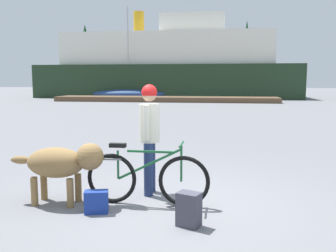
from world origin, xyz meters
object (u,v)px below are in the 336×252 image
(ferry_boat, at_px, (169,67))
(backpack, at_px, (189,209))
(bicycle, at_px, (146,178))
(person_cyclist, at_px, (149,128))
(sailboat_moored, at_px, (129,93))
(dog, at_px, (62,163))
(handbag_pannier, at_px, (96,202))

(ferry_boat, bearing_deg, backpack, -80.84)
(bicycle, xyz_separation_m, ferry_boat, (-4.85, 33.65, 2.73))
(person_cyclist, bearing_deg, sailboat_moored, 105.68)
(bicycle, distance_m, backpack, 1.00)
(backpack, height_order, sailboat_moored, sailboat_moored)
(dog, distance_m, ferry_boat, 34.08)
(handbag_pannier, height_order, sailboat_moored, sailboat_moored)
(handbag_pannier, xyz_separation_m, sailboat_moored, (-7.58, 29.95, 0.35))
(dog, xyz_separation_m, ferry_boat, (-3.62, 33.79, 2.52))
(ferry_boat, bearing_deg, person_cyclist, -81.78)
(person_cyclist, distance_m, sailboat_moored, 30.11)
(bicycle, xyz_separation_m, handbag_pannier, (-0.61, -0.44, -0.25))
(person_cyclist, height_order, dog, person_cyclist)
(bicycle, height_order, handbag_pannier, bicycle)
(bicycle, distance_m, ferry_boat, 34.10)
(dog, xyz_separation_m, backpack, (1.92, -0.55, -0.40))
(bicycle, relative_size, handbag_pannier, 5.70)
(backpack, xyz_separation_m, handbag_pannier, (-1.30, 0.26, -0.06))
(ferry_boat, bearing_deg, sailboat_moored, -129.02)
(handbag_pannier, bearing_deg, sailboat_moored, 104.21)
(dog, bearing_deg, handbag_pannier, -25.24)
(handbag_pannier, bearing_deg, dog, 154.76)
(ferry_boat, bearing_deg, dog, -83.88)
(dog, distance_m, sailboat_moored, 30.47)
(person_cyclist, height_order, handbag_pannier, person_cyclist)
(handbag_pannier, xyz_separation_m, ferry_boat, (-4.24, 34.08, 2.98))
(ferry_boat, xyz_separation_m, sailboat_moored, (-3.35, -4.13, -2.63))
(bicycle, bearing_deg, person_cyclist, 96.54)
(person_cyclist, bearing_deg, ferry_boat, 98.22)
(bicycle, bearing_deg, ferry_boat, 98.20)
(dog, bearing_deg, ferry_boat, 96.12)
(ferry_boat, relative_size, sailboat_moored, 3.04)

